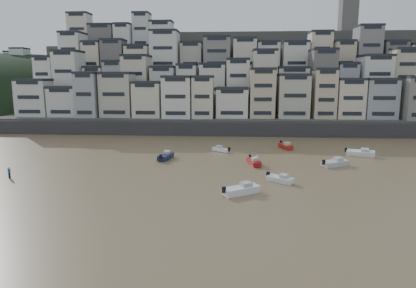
# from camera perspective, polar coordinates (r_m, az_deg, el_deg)

# --- Properties ---
(ground) EXTENTS (400.00, 400.00, 0.00)m
(ground) POSITION_cam_1_polar(r_m,az_deg,el_deg) (36.70, -16.06, -14.43)
(ground) COLOR olive
(ground) RESTS_ON ground
(harbor_wall) EXTENTS (140.00, 3.00, 3.50)m
(harbor_wall) POSITION_cam_1_polar(r_m,az_deg,el_deg) (97.15, 2.81, 2.33)
(harbor_wall) COLOR #38383A
(harbor_wall) RESTS_ON ground
(hillside) EXTENTS (141.04, 66.00, 50.00)m
(hillside) POSITION_cam_1_polar(r_m,az_deg,el_deg) (136.09, 5.26, 9.31)
(hillside) COLOR #4C4C47
(hillside) RESTS_ON ground
(headland) EXTENTS (216.00, 135.00, 53.33)m
(headland) POSITION_cam_1_polar(r_m,az_deg,el_deg) (198.28, -28.73, 4.61)
(headland) COLOR black
(headland) RESTS_ON ground
(boat_f) EXTENTS (2.71, 5.59, 1.46)m
(boat_f) POSITION_cam_1_polar(r_m,az_deg,el_deg) (69.58, -6.53, -1.74)
(boat_f) COLOR #161D45
(boat_f) RESTS_ON ground
(boat_a) EXTENTS (5.69, 4.68, 1.54)m
(boat_a) POSITION_cam_1_polar(r_m,az_deg,el_deg) (48.93, 5.11, -6.81)
(boat_a) COLOR white
(boat_a) RESTS_ON ground
(boat_d) EXTENTS (5.60, 4.39, 1.49)m
(boat_d) POSITION_cam_1_polar(r_m,az_deg,el_deg) (67.27, 18.94, -2.63)
(boat_d) COLOR silver
(boat_d) RESTS_ON ground
(boat_h) EXTENTS (4.31, 3.79, 1.19)m
(boat_h) POSITION_cam_1_polar(r_m,az_deg,el_deg) (76.08, 2.05, -0.75)
(boat_h) COLOR white
(boat_h) RESTS_ON ground
(boat_i) EXTENTS (3.09, 5.39, 1.40)m
(boat_i) POSITION_cam_1_polar(r_m,az_deg,el_deg) (81.12, 11.84, -0.20)
(boat_i) COLOR #A81E14
(boat_i) RESTS_ON ground
(boat_b) EXTENTS (4.36, 3.89, 1.21)m
(boat_b) POSITION_cam_1_polar(r_m,az_deg,el_deg) (55.06, 11.05, -5.20)
(boat_b) COLOR silver
(boat_b) RESTS_ON ground
(boat_g) EXTENTS (5.92, 3.47, 1.54)m
(boat_g) POSITION_cam_1_polar(r_m,az_deg,el_deg) (77.55, 22.41, -1.19)
(boat_g) COLOR white
(boat_g) RESTS_ON ground
(boat_e) EXTENTS (2.82, 5.29, 1.37)m
(boat_e) POSITION_cam_1_polar(r_m,az_deg,el_deg) (65.18, 7.03, -2.60)
(boat_e) COLOR maroon
(boat_e) RESTS_ON ground
(person_blue) EXTENTS (0.44, 0.44, 1.74)m
(person_blue) POSITION_cam_1_polar(r_m,az_deg,el_deg) (63.81, -28.26, -3.87)
(person_blue) COLOR blue
(person_blue) RESTS_ON ground
(person_pink) EXTENTS (0.44, 0.44, 1.74)m
(person_pink) POSITION_cam_1_polar(r_m,az_deg,el_deg) (65.74, 7.52, -2.34)
(person_pink) COLOR #CB8F90
(person_pink) RESTS_ON ground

